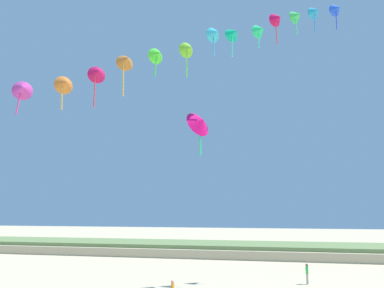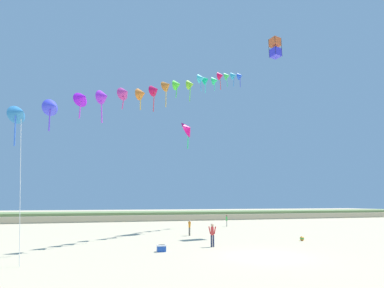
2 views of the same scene
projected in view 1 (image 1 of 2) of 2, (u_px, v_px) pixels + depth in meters
dune_ridge at (246, 249)px, 50.94m from camera, size 120.00×11.20×1.47m
person_mid_center at (307, 272)px, 31.02m from camera, size 0.27×0.52×1.52m
kite_banner_string at (160, 54)px, 26.62m from camera, size 26.19×23.10×23.41m
large_kite_mid_trail at (200, 122)px, 28.96m from camera, size 2.31×2.47×3.46m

